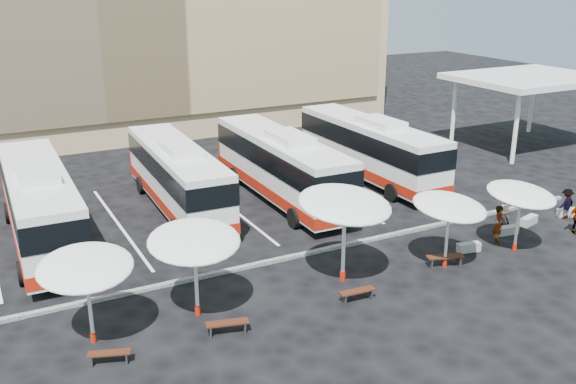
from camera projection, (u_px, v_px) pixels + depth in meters
name	position (u px, v px, depth m)	size (l,w,h in m)	color
ground	(299.00, 262.00, 28.27)	(120.00, 120.00, 0.00)	black
service_canopy	(529.00, 80.00, 45.59)	(10.00, 8.00, 5.20)	white
curb_divider	(294.00, 256.00, 28.67)	(34.00, 0.25, 0.15)	black
bay_lines	(229.00, 206.00, 34.98)	(24.15, 12.00, 0.01)	white
bus_0	(39.00, 203.00, 29.65)	(3.12, 12.51, 3.95)	white
bus_1	(177.00, 174.00, 34.03)	(3.16, 12.08, 3.80)	white
bus_2	(281.00, 164.00, 35.51)	(3.11, 12.66, 4.01)	white
bus_3	(370.00, 147.00, 39.17)	(3.01, 12.46, 3.95)	white
sunshade_0	(85.00, 268.00, 21.25)	(3.63, 3.66, 3.33)	white
sunshade_1	(194.00, 242.00, 22.94)	(3.84, 3.88, 3.50)	white
sunshade_2	(345.00, 205.00, 25.49)	(4.73, 4.76, 3.95)	white
sunshade_3	(450.00, 207.00, 26.91)	(4.10, 4.12, 3.27)	white
sunshade_4	(521.00, 195.00, 28.58)	(3.87, 3.89, 3.20)	white
wood_bench_0	(109.00, 355.00, 20.84)	(1.42, 0.79, 0.42)	black
wood_bench_1	(227.00, 325.00, 22.55)	(1.57, 0.77, 0.47)	black
wood_bench_2	(357.00, 293.00, 24.83)	(1.48, 0.49, 0.45)	black
wood_bench_3	(445.00, 258.00, 27.74)	(1.67, 0.93, 0.50)	black
conc_bench_0	(469.00, 247.00, 29.28)	(1.09, 0.36, 0.41)	gray
conc_bench_1	(508.00, 230.00, 31.22)	(1.09, 0.36, 0.41)	gray
conc_bench_2	(529.00, 221.00, 32.41)	(1.15, 0.38, 0.43)	gray
conc_bench_3	(568.00, 213.00, 33.51)	(1.14, 0.38, 0.43)	gray
passenger_0	(499.00, 225.00, 29.93)	(0.69, 0.45, 1.88)	black
passenger_1	(504.00, 210.00, 32.22)	(0.77, 0.60, 1.58)	black
passenger_3	(566.00, 204.00, 33.08)	(1.03, 0.59, 1.60)	black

